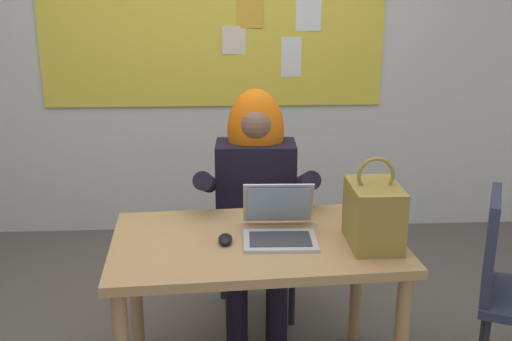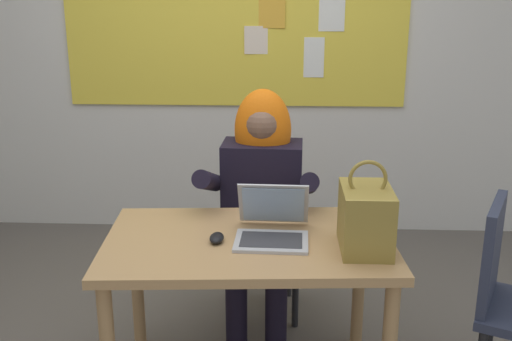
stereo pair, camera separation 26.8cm
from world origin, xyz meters
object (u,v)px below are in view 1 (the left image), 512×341
desk_main (256,259)px  person_costumed (256,189)px  chair_at_desk (254,221)px  handbag (374,214)px  laptop (279,226)px  computer_mouse (225,239)px

desk_main → person_costumed: person_costumed is taller
chair_at_desk → handbag: (0.45, -0.82, 0.35)m
desk_main → chair_at_desk: size_ratio=1.40×
person_costumed → laptop: person_costumed is taller
laptop → handbag: (0.38, -0.10, 0.08)m
handbag → laptop: bearing=165.2°
person_costumed → handbag: bearing=35.3°
desk_main → person_costumed: size_ratio=1.01×
laptop → computer_mouse: (-0.23, -0.06, -0.03)m
chair_at_desk → computer_mouse: 0.83m
desk_main → computer_mouse: 0.18m
desk_main → handbag: handbag is taller
chair_at_desk → handbag: handbag is taller
desk_main → person_costumed: 0.62m
laptop → computer_mouse: laptop is taller
desk_main → handbag: (0.48, -0.08, 0.23)m
person_costumed → handbag: person_costumed is taller
computer_mouse → laptop: bearing=15.4°
person_costumed → handbag: (0.45, -0.69, 0.12)m
laptop → handbag: size_ratio=0.92×
chair_at_desk → person_costumed: person_costumed is taller
person_costumed → chair_at_desk: bearing=-175.6°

